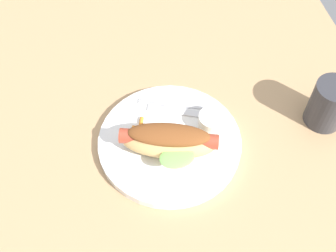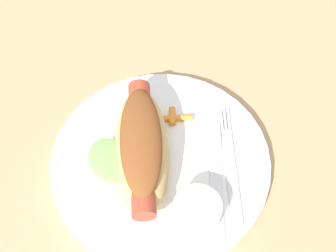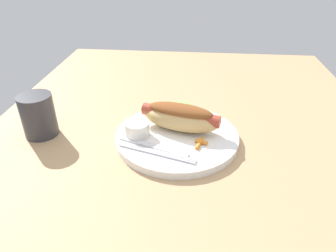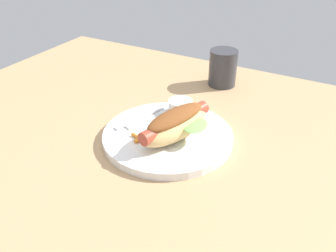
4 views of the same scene
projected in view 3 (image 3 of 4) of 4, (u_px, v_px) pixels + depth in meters
ground_plane at (185, 142)px, 67.08cm from camera, size 120.00×90.00×1.80cm
plate at (177, 137)px, 65.68cm from camera, size 25.90×25.90×1.60cm
hot_dog at (180, 116)px, 65.43cm from camera, size 11.58×17.61×5.76cm
sauce_ramekin at (137, 129)px, 63.90cm from camera, size 5.18×5.18×3.17cm
fork at (155, 152)px, 59.19cm from camera, size 5.69×15.41×0.40cm
knife at (153, 146)px, 61.03cm from camera, size 6.54×14.60×0.36cm
carrot_garnish at (200, 143)px, 61.69cm from camera, size 3.95×2.59×0.82cm
drinking_cup at (38, 115)px, 65.83cm from camera, size 7.07×7.07×9.28cm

